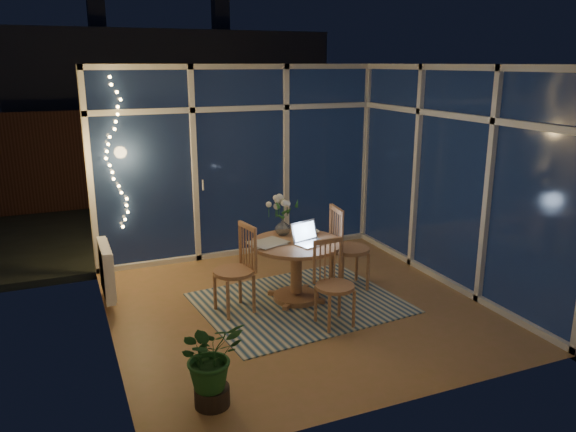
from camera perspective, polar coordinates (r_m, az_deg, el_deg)
The scene contains 25 objects.
floor at distance 6.32m, azimuth 1.13°, elevation -9.14°, with size 4.00×4.00×0.00m, color olive.
ceiling at distance 5.75m, azimuth 1.26°, elevation 15.17°, with size 4.00×4.00×0.00m, color silver.
wall_back at distance 7.73m, azimuth -4.87°, elevation 5.48°, with size 4.00×0.04×2.60m, color silver.
wall_front at distance 4.22m, azimuth 12.32°, elevation -3.21°, with size 4.00×0.04×2.60m, color silver.
wall_left at distance 5.42m, azimuth -18.50°, elevation 0.48°, with size 0.04×4.00×2.60m, color silver.
wall_right at distance 6.94m, azimuth 16.49°, elevation 3.77°, with size 0.04×4.00×2.60m, color silver.
window_wall_back at distance 7.69m, azimuth -4.78°, elevation 5.43°, with size 4.00×0.10×2.60m, color silver.
window_wall_right at distance 6.91m, azimuth 16.23°, elevation 3.75°, with size 0.10×4.00×2.60m, color silver.
radiator at distance 6.55m, azimuth -18.00°, elevation -5.23°, with size 0.10×0.70×0.58m, color white.
fairy_lights at distance 7.25m, azimuth -17.17°, elevation 5.99°, with size 0.24×0.10×1.85m, color #FFC566, non-canonical shape.
garden_patio at distance 10.97m, azimuth -7.11°, elevation 1.09°, with size 12.00×6.00×0.10m, color black.
garden_fence at distance 11.14m, azimuth -10.47°, elevation 6.21°, with size 11.00×0.08×1.80m, color #381D14.
neighbour_roof at distance 14.01m, azimuth -12.28°, elevation 13.29°, with size 7.00×3.00×2.20m, color #34373F.
garden_shrubs at distance 9.05m, azimuth -12.35°, elevation 1.12°, with size 0.90×0.90×0.90m, color black.
rug at distance 6.38m, azimuth 1.20°, elevation -8.81°, with size 2.15×1.72×0.01m, color beige.
dining_table at distance 6.33m, azimuth 0.84°, elevation -5.64°, with size 1.02×1.02×0.70m, color #A56C4A.
chair_left at distance 6.02m, azimuth -5.54°, elevation -5.44°, with size 0.45×0.45×0.98m, color #A56C4A.
chair_right at distance 6.67m, azimuth 6.35°, elevation -3.14°, with size 0.48×0.48×1.03m, color #A56C4A.
chair_front at distance 5.73m, azimuth 4.80°, elevation -6.94°, with size 0.42×0.42×0.90m, color #A56C4A.
laptop at distance 6.11m, azimuth 2.43°, elevation -1.73°, with size 0.35×0.29×0.25m, color silver, non-canonical shape.
flower_vase at distance 6.44m, azimuth -0.54°, elevation -1.02°, with size 0.20×0.20×0.21m, color silver.
bowl at distance 6.51m, azimuth 2.46°, elevation -1.64°, with size 0.15×0.15×0.04m, color silver.
newspapers at distance 6.17m, azimuth -2.01°, elevation -2.71°, with size 0.39×0.30×0.02m, color beige.
phone at distance 6.13m, azimuth 2.26°, elevation -2.88°, with size 0.10×0.05×0.01m, color black.
potted_plant at distance 4.52m, azimuth -7.85°, elevation -14.48°, with size 0.54×0.47×0.76m, color #1B4C1F.
Camera 1 is at (-2.34, -5.25, 2.61)m, focal length 35.00 mm.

